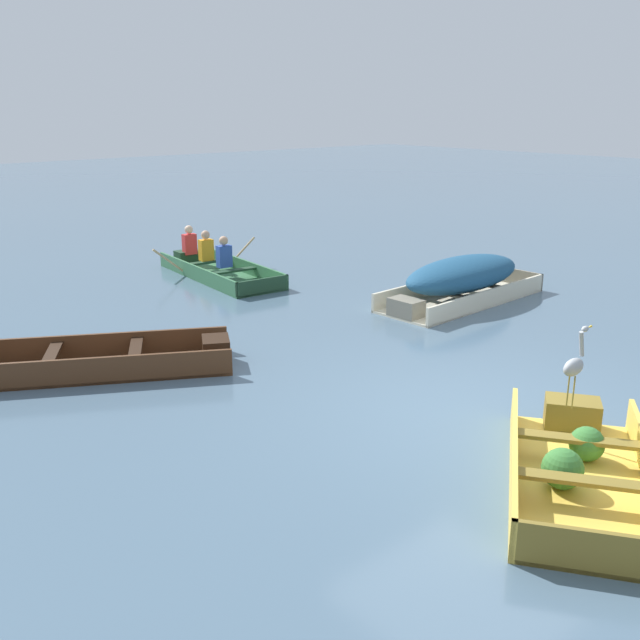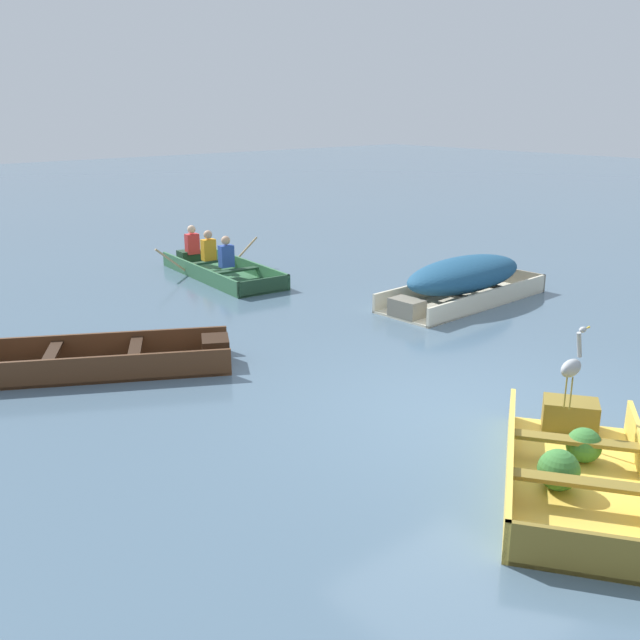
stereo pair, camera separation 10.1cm
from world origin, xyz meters
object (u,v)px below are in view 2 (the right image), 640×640
Objects in this scene: dinghy_yellow_foreground at (575,466)px; heron_on_dinghy at (572,365)px; skiff_cream_mid_moored at (463,278)px; rowboat_green_with_crew at (217,266)px; skiff_dark_varnish_near_moored at (107,361)px.

heron_on_dinghy reaches higher than dinghy_yellow_foreground.
skiff_cream_mid_moored is (4.18, 4.70, 0.29)m from dinghy_yellow_foreground.
rowboat_green_with_crew is 9.01m from heron_on_dinghy.
heron_on_dinghy is at bearing 38.50° from dinghy_yellow_foreground.
skiff_cream_mid_moored is 4.14× the size of heron_on_dinghy.
dinghy_yellow_foreground is 0.85× the size of skiff_cream_mid_moored.
dinghy_yellow_foreground is 1.04m from heron_on_dinghy.
dinghy_yellow_foreground is 0.82× the size of skiff_dark_varnish_near_moored.
skiff_cream_mid_moored is 5.13m from rowboat_green_with_crew.
skiff_cream_mid_moored is at bearing -64.48° from rowboat_green_with_crew.
rowboat_green_with_crew is 4.16× the size of heron_on_dinghy.
skiff_dark_varnish_near_moored is at bearing 110.70° from dinghy_yellow_foreground.
dinghy_yellow_foreground is 0.85× the size of rowboat_green_with_crew.
skiff_dark_varnish_near_moored is at bearing 171.91° from skiff_cream_mid_moored.
heron_on_dinghy is (-1.40, -8.87, 0.70)m from rowboat_green_with_crew.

